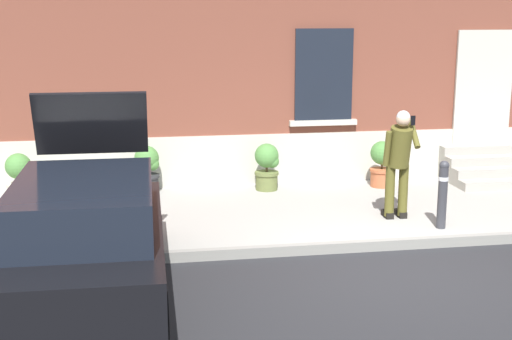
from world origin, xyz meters
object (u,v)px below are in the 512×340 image
Objects in this scene: person_on_phone at (399,157)px; planter_cream at (20,177)px; hatchback_car_black at (87,236)px; planter_terracotta at (382,163)px; bollard_near_person at (443,192)px; planter_olive at (267,166)px; planter_charcoal at (147,168)px.

planter_cream is (-6.01, 1.99, -0.54)m from person_on_phone.
planter_terracotta is (5.10, 4.23, -0.19)m from hatchback_car_black.
bollard_near_person is at bearing -41.02° from person_on_phone.
hatchback_car_black is at bearing -124.09° from planter_olive.
bollard_near_person is 0.87m from person_on_phone.
hatchback_car_black is 4.38m from planter_cream.
planter_cream is at bearing -177.50° from planter_olive.
planter_terracotta is (6.49, 0.08, 0.00)m from planter_cream.
bollard_near_person is 6.99m from planter_cream.
hatchback_car_black is 5.35m from bollard_near_person.
planter_olive is (2.93, 4.34, -0.19)m from hatchback_car_black.
bollard_near_person is 5.21m from planter_charcoal.
planter_cream and planter_charcoal have the same top height.
planter_cream is (-1.39, 4.15, -0.19)m from hatchback_car_black.
planter_cream is 1.00× the size of planter_terracotta.
bollard_near_person is 1.22× the size of planter_terracotta.
person_on_phone is 2.02× the size of planter_olive.
bollard_near_person is 1.22× the size of planter_cream.
bollard_near_person is at bearing 17.22° from hatchback_car_black.
person_on_phone is 2.81m from planter_olive.
person_on_phone is 2.02× the size of planter_charcoal.
person_on_phone is at bearing -102.96° from planter_terracotta.
hatchback_car_black is at bearing -140.32° from planter_terracotta.
bollard_near_person is at bearing -33.64° from planter_charcoal.
person_on_phone is 2.19m from planter_terracotta.
planter_olive is at bearing 177.15° from planter_terracotta.
bollard_near_person reaches higher than planter_charcoal.
person_on_phone is at bearing 25.02° from hatchback_car_black.
bollard_near_person reaches higher than planter_terracotta.
person_on_phone is 6.36m from planter_cream.
person_on_phone is at bearing -31.02° from planter_charcoal.
planter_cream is 2.19m from planter_charcoal.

